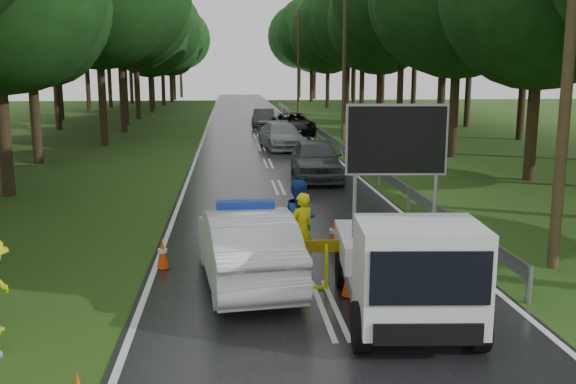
{
  "coord_description": "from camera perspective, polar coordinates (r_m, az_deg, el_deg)",
  "views": [
    {
      "loc": [
        -1.7,
        -10.74,
        4.21
      ],
      "look_at": [
        -0.33,
        4.41,
        1.3
      ],
      "focal_mm": 40.0,
      "sensor_mm": 36.0,
      "label": 1
    }
  ],
  "objects": [
    {
      "name": "cone_far",
      "position": [
        15.24,
        4.09,
        -3.79
      ],
      "size": [
        0.36,
        0.36,
        0.76
      ],
      "color": "black",
      "rests_on": "ground"
    },
    {
      "name": "cone_right",
      "position": [
        15.96,
        14.03,
        -3.46
      ],
      "size": [
        0.35,
        0.35,
        0.74
      ],
      "color": "black",
      "rests_on": "ground"
    },
    {
      "name": "cone_left_mid",
      "position": [
        14.02,
        -11.09,
        -5.44
      ],
      "size": [
        0.32,
        0.32,
        0.68
      ],
      "color": "black",
      "rests_on": "ground"
    },
    {
      "name": "utility_pole_mid",
      "position": [
        39.36,
        5.03,
        12.04
      ],
      "size": [
        1.4,
        0.24,
        10.0
      ],
      "color": "#41311E",
      "rests_on": "ground"
    },
    {
      "name": "road",
      "position": [
        40.99,
        -2.79,
        4.94
      ],
      "size": [
        7.0,
        140.0,
        0.02
      ],
      "primitive_type": "cube",
      "color": "black",
      "rests_on": "ground"
    },
    {
      "name": "cone_center",
      "position": [
        12.16,
        5.56,
        -7.5
      ],
      "size": [
        0.38,
        0.38,
        0.81
      ],
      "color": "black",
      "rests_on": "ground"
    },
    {
      "name": "queue_car_fourth",
      "position": [
        48.14,
        -2.2,
        6.61
      ],
      "size": [
        1.92,
        4.21,
        1.34
      ],
      "primitive_type": "imported",
      "rotation": [
        0.0,
        0.0,
        -0.13
      ],
      "color": "#404148",
      "rests_on": "ground"
    },
    {
      "name": "queue_car_second",
      "position": [
        34.65,
        -0.57,
        5.02
      ],
      "size": [
        2.6,
        5.07,
        1.41
      ],
      "primitive_type": "imported",
      "rotation": [
        0.0,
        0.0,
        0.13
      ],
      "color": "#999CA1",
      "rests_on": "ground"
    },
    {
      "name": "queue_car_first",
      "position": [
        24.88,
        2.51,
        2.94
      ],
      "size": [
        2.12,
        4.76,
        1.59
      ],
      "primitive_type": "imported",
      "rotation": [
        0.0,
        0.0,
        -0.05
      ],
      "color": "#3E4145",
      "rests_on": "ground"
    },
    {
      "name": "civilian",
      "position": [
        14.12,
        1.14,
        -2.61
      ],
      "size": [
        1.14,
        1.13,
        1.85
      ],
      "primitive_type": "imported",
      "rotation": [
        0.0,
        0.0,
        0.77
      ],
      "color": "#173799",
      "rests_on": "ground"
    },
    {
      "name": "work_truck",
      "position": [
        11.06,
        10.35,
        -6.4
      ],
      "size": [
        2.31,
        4.61,
        3.56
      ],
      "rotation": [
        0.0,
        0.0,
        -0.08
      ],
      "color": "gray",
      "rests_on": "ground"
    },
    {
      "name": "utility_pole_far",
      "position": [
        65.11,
        0.92,
        11.58
      ],
      "size": [
        1.4,
        0.24,
        10.0
      ],
      "color": "#41311E",
      "rests_on": "ground"
    },
    {
      "name": "police_sedan",
      "position": [
        12.8,
        -3.75,
        -4.8
      ],
      "size": [
        2.15,
        4.78,
        1.67
      ],
      "rotation": [
        0.0,
        0.0,
        3.26
      ],
      "color": "white",
      "rests_on": "ground"
    },
    {
      "name": "officer",
      "position": [
        13.81,
        1.22,
        -3.39
      ],
      "size": [
        0.71,
        0.63,
        1.63
      ],
      "primitive_type": "imported",
      "rotation": [
        0.0,
        0.0,
        3.64
      ],
      "color": "#FEF90D",
      "rests_on": "ground"
    },
    {
      "name": "utility_pole_near",
      "position": [
        14.51,
        23.9,
        13.31
      ],
      "size": [
        1.4,
        0.24,
        10.0
      ],
      "color": "#41311E",
      "rests_on": "ground"
    },
    {
      "name": "barrier",
      "position": [
        12.49,
        6.61,
        -5.3
      ],
      "size": [
        2.42,
        0.13,
        1.0
      ],
      "rotation": [
        0.0,
        0.0,
        -0.03
      ],
      "color": "#ECFD0D",
      "rests_on": "ground"
    },
    {
      "name": "ground",
      "position": [
        11.66,
        3.62,
        -10.36
      ],
      "size": [
        160.0,
        160.0,
        0.0
      ],
      "primitive_type": "plane",
      "color": "#204413",
      "rests_on": "ground"
    },
    {
      "name": "queue_car_third",
      "position": [
        42.29,
        0.46,
        6.09
      ],
      "size": [
        2.7,
        5.26,
        1.42
      ],
      "primitive_type": "imported",
      "rotation": [
        0.0,
        0.0,
        0.07
      ],
      "color": "black",
      "rests_on": "ground"
    },
    {
      "name": "guardrail",
      "position": [
        40.93,
        2.43,
        5.69
      ],
      "size": [
        0.12,
        60.06,
        0.7
      ],
      "color": "gray",
      "rests_on": "ground"
    }
  ]
}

